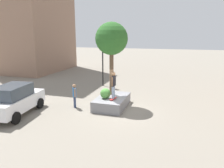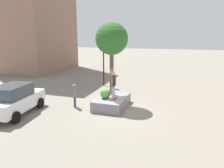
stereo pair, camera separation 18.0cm
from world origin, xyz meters
name	(u,v)px [view 1 (the left image)]	position (x,y,z in m)	size (l,w,h in m)	color
ground_plane	(115,110)	(0.00, 0.00, 0.00)	(120.00, 120.00, 0.00)	gray
planter_ledge	(112,102)	(0.51, 0.39, 0.35)	(3.12, 1.89, 0.70)	gray
plaza_tree	(112,39)	(1.13, 0.61, 4.52)	(2.19, 2.19, 4.96)	brown
boxwood_shrub	(105,93)	(0.05, 0.70, 1.04)	(0.68, 0.68, 0.68)	#4C8C3D
skateboard	(113,98)	(0.01, 0.14, 0.76)	(0.82, 0.30, 0.07)	#A51E1E
skateboarder	(113,83)	(0.01, 0.14, 1.79)	(0.59, 0.27, 1.75)	#8C9EB7
police_car	(15,100)	(-2.65, 5.61, 0.96)	(4.23, 2.25, 1.89)	white
traffic_light_corner	(103,55)	(6.14, 3.04, 2.96)	(0.37, 0.35, 4.33)	black
bystander_watching	(74,94)	(-0.37, 2.75, 0.94)	(0.47, 0.40, 1.63)	navy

